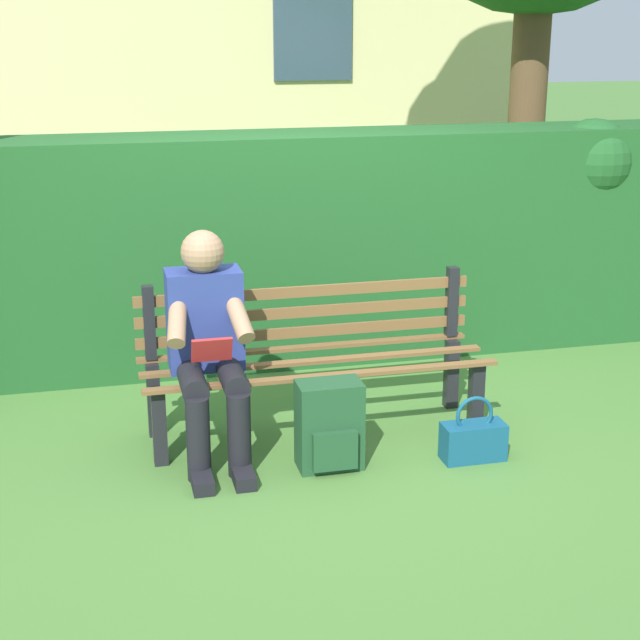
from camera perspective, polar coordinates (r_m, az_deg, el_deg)
ground at (r=5.24m, az=-0.26°, el=-6.77°), size 60.00×60.00×0.00m
park_bench at (r=5.16m, az=-0.50°, el=-2.02°), size 1.86×0.53×0.83m
person_seated at (r=4.83m, az=-6.70°, el=-1.26°), size 0.44×0.73×1.16m
hedge_backdrop at (r=6.31m, az=1.61°, el=4.74°), size 5.72×0.68×1.53m
backpack at (r=4.77m, az=0.57°, el=-6.35°), size 0.32×0.26×0.45m
handbag at (r=4.96m, az=9.14°, el=-7.05°), size 0.32×0.15×0.34m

